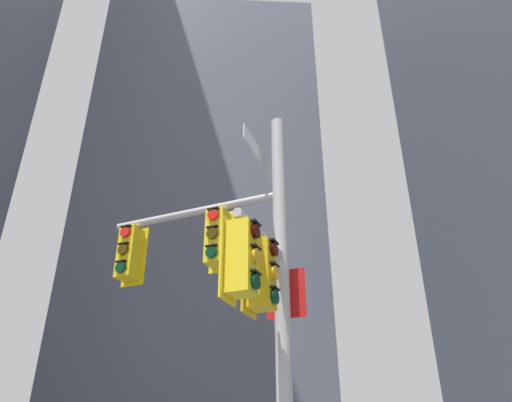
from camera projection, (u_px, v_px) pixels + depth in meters
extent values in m
cube|color=slate|center=(205.00, 243.00, 37.30)|extent=(15.35, 15.35, 34.11)
cylinder|color=#B2B2B5|center=(283.00, 332.00, 7.53)|extent=(0.24, 0.24, 7.79)
cylinder|color=#B2B2B5|center=(194.00, 212.00, 9.21)|extent=(3.06, 1.57, 0.13)
cylinder|color=#B2B2B5|center=(261.00, 236.00, 7.42)|extent=(0.86, 1.57, 0.13)
cube|color=yellow|center=(222.00, 242.00, 8.91)|extent=(0.45, 0.24, 1.14)
cube|color=yellow|center=(217.00, 238.00, 8.75)|extent=(0.45, 0.45, 1.00)
cylinder|color=red|center=(213.00, 215.00, 8.76)|extent=(0.21, 0.14, 0.20)
cube|color=black|center=(213.00, 209.00, 8.81)|extent=(0.23, 0.16, 0.02)
cylinder|color=#3C2C06|center=(212.00, 233.00, 8.59)|extent=(0.21, 0.14, 0.20)
cube|color=black|center=(212.00, 227.00, 8.64)|extent=(0.23, 0.16, 0.02)
cylinder|color=#06311C|center=(211.00, 252.00, 8.42)|extent=(0.21, 0.14, 0.20)
cube|color=black|center=(211.00, 246.00, 8.48)|extent=(0.23, 0.16, 0.02)
cube|color=yellow|center=(135.00, 257.00, 9.53)|extent=(0.45, 0.24, 1.14)
cube|color=yellow|center=(129.00, 253.00, 9.38)|extent=(0.45, 0.45, 1.00)
cylinder|color=red|center=(125.00, 232.00, 9.38)|extent=(0.21, 0.14, 0.20)
cube|color=black|center=(126.00, 226.00, 9.44)|extent=(0.23, 0.16, 0.02)
cylinder|color=#3C2C06|center=(123.00, 250.00, 9.22)|extent=(0.21, 0.14, 0.20)
cube|color=black|center=(124.00, 243.00, 9.27)|extent=(0.23, 0.16, 0.02)
cylinder|color=#06311C|center=(120.00, 268.00, 9.05)|extent=(0.21, 0.14, 0.20)
cube|color=black|center=(121.00, 261.00, 9.10)|extent=(0.23, 0.16, 0.02)
cube|color=gold|center=(249.00, 276.00, 7.20)|extent=(0.24, 0.44, 1.14)
cube|color=gold|center=(261.00, 275.00, 7.14)|extent=(0.45, 0.45, 1.00)
cylinder|color=#360605|center=(274.00, 250.00, 7.23)|extent=(0.14, 0.21, 0.20)
cube|color=black|center=(274.00, 242.00, 7.29)|extent=(0.16, 0.23, 0.02)
cylinder|color=yellow|center=(274.00, 273.00, 7.07)|extent=(0.14, 0.21, 0.20)
cube|color=black|center=(275.00, 264.00, 7.12)|extent=(0.16, 0.23, 0.02)
cylinder|color=#06311C|center=(275.00, 297.00, 6.90)|extent=(0.14, 0.21, 0.20)
cube|color=black|center=(275.00, 288.00, 6.96)|extent=(0.16, 0.23, 0.02)
cube|color=yellow|center=(228.00, 260.00, 6.66)|extent=(0.24, 0.44, 1.14)
cube|color=yellow|center=(242.00, 258.00, 6.59)|extent=(0.45, 0.45, 1.00)
cylinder|color=#360605|center=(256.00, 231.00, 6.69)|extent=(0.14, 0.21, 0.20)
cube|color=black|center=(256.00, 223.00, 6.74)|extent=(0.16, 0.23, 0.02)
cylinder|color=yellow|center=(256.00, 256.00, 6.52)|extent=(0.14, 0.21, 0.20)
cube|color=black|center=(256.00, 247.00, 6.58)|extent=(0.16, 0.23, 0.02)
cylinder|color=#06311C|center=(256.00, 282.00, 6.36)|extent=(0.14, 0.21, 0.20)
cube|color=black|center=(256.00, 273.00, 6.41)|extent=(0.16, 0.23, 0.02)
cube|color=white|center=(260.00, 156.00, 9.16)|extent=(0.65, 1.55, 0.28)
cube|color=#19479E|center=(260.00, 156.00, 9.16)|extent=(0.63, 1.51, 0.24)
cube|color=red|center=(286.00, 294.00, 8.02)|extent=(0.60, 0.26, 0.80)
cube|color=white|center=(286.00, 294.00, 8.02)|extent=(0.56, 0.24, 0.76)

